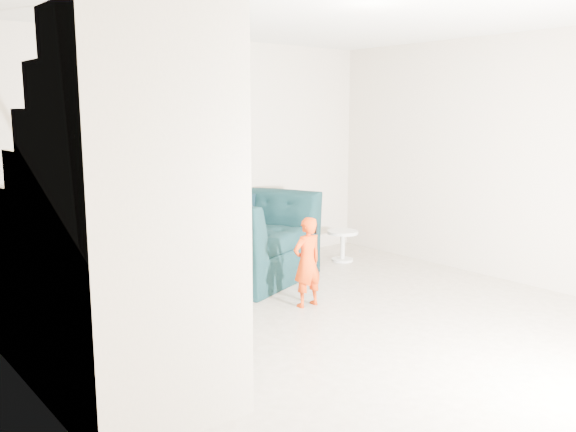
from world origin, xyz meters
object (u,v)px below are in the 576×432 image
(toddler, at_px, (307,262))
(staircase, at_px, (104,248))
(side_table, at_px, (343,241))
(armchair, at_px, (243,237))

(toddler, relative_size, staircase, 0.24)
(staircase, bearing_deg, side_table, 21.45)
(armchair, relative_size, staircase, 0.41)
(toddler, height_order, staircase, staircase)
(armchair, distance_m, toddler, 1.21)
(armchair, relative_size, toddler, 1.67)
(armchair, xyz_separation_m, staircase, (-2.23, -1.56, 0.47))
(side_table, xyz_separation_m, staircase, (-3.68, -1.45, 0.68))
(armchair, height_order, side_table, armchair)
(armchair, bearing_deg, side_table, -25.63)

